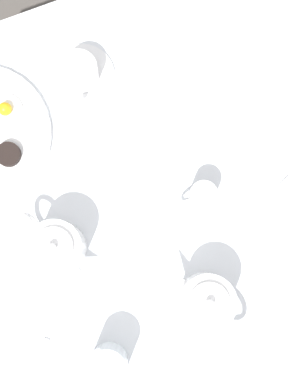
{
  "coord_description": "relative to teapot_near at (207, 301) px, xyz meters",
  "views": [
    {
      "loc": [
        0.05,
        0.12,
        1.87
      ],
      "look_at": [
        0.0,
        0.0,
        0.76
      ],
      "focal_mm": 50.0,
      "sensor_mm": 36.0,
      "label": 1
    }
  ],
  "objects": [
    {
      "name": "water_glass_tall",
      "position": [
        0.23,
        0.05,
        -0.0
      ],
      "size": [
        0.08,
        0.08,
        0.09
      ],
      "color": "white",
      "rests_on": "table"
    },
    {
      "name": "teapot_far",
      "position": [
        0.24,
        -0.21,
        0.0
      ],
      "size": [
        0.11,
        0.19,
        0.12
      ],
      "rotation": [
        0.0,
        0.0,
        1.97
      ],
      "color": "white",
      "rests_on": "table"
    },
    {
      "name": "ground_plane",
      "position": [
        0.04,
        -0.25,
        -0.79
      ],
      "size": [
        8.0,
        8.0,
        0.0
      ],
      "primitive_type": "plane",
      "color": "#4C4742"
    },
    {
      "name": "teapot_near",
      "position": [
        0.0,
        0.0,
        0.0
      ],
      "size": [
        0.11,
        0.18,
        0.12
      ],
      "rotation": [
        0.0,
        0.0,
        5.21
      ],
      "color": "white",
      "rests_on": "table"
    },
    {
      "name": "napkin_folded",
      "position": [
        -0.21,
        -0.58,
        -0.05
      ],
      "size": [
        0.15,
        0.12,
        0.01
      ],
      "rotation": [
        0.0,
        0.0,
        6.21
      ],
      "color": "white",
      "rests_on": "table"
    },
    {
      "name": "table",
      "position": [
        0.04,
        -0.25,
        -0.12
      ],
      "size": [
        1.04,
        0.95,
        0.74
      ],
      "color": "silver",
      "rests_on": "ground_plane"
    },
    {
      "name": "fork_spare",
      "position": [
        -0.12,
        -0.38,
        -0.05
      ],
      "size": [
        0.11,
        0.13,
        0.0
      ],
      "rotation": [
        0.0,
        0.0,
        5.59
      ],
      "color": "silver",
      "rests_on": "table"
    },
    {
      "name": "teacup_with_saucer_right",
      "position": [
        0.08,
        -0.54,
        -0.02
      ],
      "size": [
        0.15,
        0.15,
        0.06
      ],
      "color": "white",
      "rests_on": "table"
    },
    {
      "name": "creamer_jug",
      "position": [
        -0.07,
        -0.2,
        -0.02
      ],
      "size": [
        0.08,
        0.06,
        0.06
      ],
      "color": "white",
      "rests_on": "table"
    }
  ]
}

